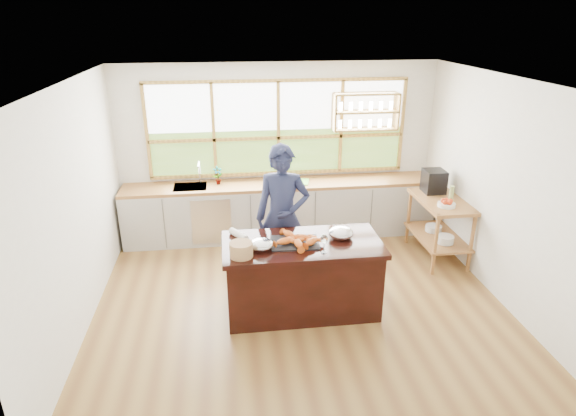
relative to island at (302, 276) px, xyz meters
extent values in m
plane|color=olive|center=(0.00, 0.20, -0.45)|extent=(5.00, 5.00, 0.00)
cube|color=silver|center=(0.00, 2.45, 0.90)|extent=(5.00, 0.02, 2.70)
cube|color=silver|center=(0.00, -2.05, 0.90)|extent=(5.00, 0.02, 2.70)
cube|color=silver|center=(-2.50, 0.20, 0.90)|extent=(0.02, 4.50, 2.70)
cube|color=silver|center=(2.50, 0.20, 0.90)|extent=(0.02, 4.50, 2.70)
cube|color=silver|center=(0.00, 0.20, 2.25)|extent=(5.00, 4.50, 0.02)
cube|color=#B98F3F|center=(0.00, 2.42, 1.25)|extent=(4.05, 0.06, 1.50)
cube|color=white|center=(0.00, 2.44, 1.59)|extent=(3.98, 0.01, 0.75)
cube|color=#3D631A|center=(0.00, 2.44, 0.87)|extent=(3.98, 0.01, 0.70)
cube|color=#B98F3F|center=(1.35, 2.31, 1.77)|extent=(1.00, 0.28, 0.03)
cube|color=#B98F3F|center=(1.35, 2.31, 1.50)|extent=(1.00, 0.28, 0.03)
cube|color=#B98F3F|center=(1.35, 2.31, 1.22)|extent=(1.00, 0.28, 0.03)
cube|color=#B98F3F|center=(0.85, 2.31, 1.50)|extent=(0.03, 0.28, 0.55)
cube|color=#B98F3F|center=(1.85, 2.31, 1.50)|extent=(0.03, 0.28, 0.55)
cube|color=#B1ADA6|center=(0.00, 2.14, -0.03)|extent=(4.90, 0.62, 0.85)
cube|color=silver|center=(-1.10, 1.82, -0.02)|extent=(0.60, 0.01, 0.72)
cube|color=brown|center=(0.00, 2.14, 0.42)|extent=(4.90, 0.62, 0.05)
cube|color=silver|center=(-1.40, 2.14, 0.37)|extent=(0.50, 0.42, 0.16)
cube|color=brown|center=(2.45, 0.60, 0.00)|extent=(0.04, 0.04, 0.90)
cube|color=brown|center=(2.45, 1.60, 0.00)|extent=(0.04, 0.04, 0.90)
cube|color=brown|center=(1.93, 0.60, 0.00)|extent=(0.04, 0.04, 0.90)
cube|color=brown|center=(1.93, 1.60, 0.00)|extent=(0.04, 0.04, 0.90)
cube|color=brown|center=(2.19, 1.10, -0.13)|extent=(0.62, 1.10, 0.03)
cube|color=brown|center=(2.19, 1.10, 0.42)|extent=(0.62, 1.10, 0.05)
cylinder|color=silver|center=(2.19, 0.85, -0.07)|extent=(0.24, 0.24, 0.11)
cylinder|color=silver|center=(2.19, 1.25, -0.07)|extent=(0.24, 0.24, 0.09)
cube|color=black|center=(0.00, 0.00, -0.03)|extent=(1.77, 0.82, 0.84)
cube|color=black|center=(0.00, 0.00, 0.42)|extent=(1.85, 0.90, 0.06)
imported|color=#1B1F3C|center=(-0.15, 0.65, 0.49)|extent=(0.77, 0.58, 1.89)
imported|color=slate|center=(-0.97, 2.20, 0.59)|extent=(0.18, 0.14, 0.29)
cube|color=#5EB839|center=(0.24, 2.14, 0.45)|extent=(0.46, 0.38, 0.01)
cube|color=black|center=(2.19, 1.43, 0.61)|extent=(0.30, 0.32, 0.34)
cylinder|color=#91A657|center=(2.24, 0.94, 0.58)|extent=(0.07, 0.07, 0.26)
cylinder|color=silver|center=(2.14, 0.85, 0.47)|extent=(0.24, 0.24, 0.05)
sphere|color=red|center=(2.19, 0.85, 0.52)|extent=(0.07, 0.07, 0.07)
sphere|color=red|center=(2.16, 0.90, 0.52)|extent=(0.07, 0.07, 0.07)
sphere|color=red|center=(2.10, 0.88, 0.52)|extent=(0.07, 0.07, 0.07)
sphere|color=red|center=(2.10, 0.82, 0.52)|extent=(0.07, 0.07, 0.07)
sphere|color=red|center=(2.16, 0.80, 0.52)|extent=(0.07, 0.07, 0.07)
cube|color=black|center=(-0.09, -0.01, 0.45)|extent=(0.57, 0.43, 0.02)
ellipsoid|color=#CB4F0B|center=(-0.21, -0.06, 0.50)|extent=(0.23, 0.15, 0.08)
ellipsoid|color=#CB4F0B|center=(-0.01, 0.01, 0.50)|extent=(0.23, 0.14, 0.08)
ellipsoid|color=#CB4F0B|center=(0.09, -0.11, 0.50)|extent=(0.21, 0.21, 0.08)
ellipsoid|color=#CB4F0B|center=(-0.14, 0.11, 0.50)|extent=(0.18, 0.23, 0.08)
ellipsoid|color=#CB4F0B|center=(-0.07, -0.15, 0.50)|extent=(0.11, 0.22, 0.08)
ellipsoid|color=silver|center=(-0.48, -0.11, 0.50)|extent=(0.27, 0.27, 0.13)
ellipsoid|color=silver|center=(0.47, 0.07, 0.51)|extent=(0.30, 0.30, 0.14)
cylinder|color=white|center=(0.20, -0.28, 0.45)|extent=(0.06, 0.06, 0.01)
cylinder|color=white|center=(0.20, -0.28, 0.52)|extent=(0.01, 0.01, 0.13)
ellipsoid|color=white|center=(0.20, -0.28, 0.62)|extent=(0.08, 0.08, 0.10)
cylinder|color=tan|center=(-0.71, -0.25, 0.53)|extent=(0.26, 0.26, 0.16)
cylinder|color=white|center=(-0.73, 0.23, 0.49)|extent=(0.23, 0.30, 0.08)
camera|label=1|loc=(-0.82, -4.95, 2.91)|focal=30.00mm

